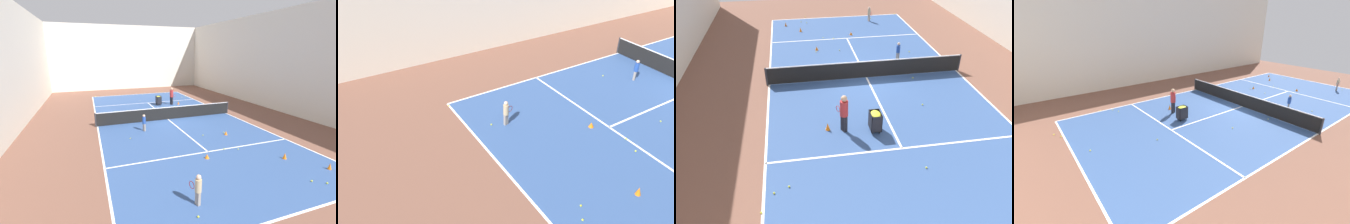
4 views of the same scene
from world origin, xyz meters
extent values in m
cube|color=white|center=(0.00, -11.61, 0.01)|extent=(10.77, 0.10, 0.00)
cube|color=white|center=(-5.39, 0.00, 0.01)|extent=(0.10, 23.23, 0.00)
cube|color=white|center=(0.00, -6.39, 0.01)|extent=(10.77, 0.10, 0.00)
cylinder|color=#2D2D33|center=(-5.49, 0.00, 0.51)|extent=(0.10, 0.10, 1.01)
cube|color=gray|center=(-2.50, -10.08, 0.26)|extent=(0.15, 0.21, 0.53)
cylinder|color=tan|center=(-2.50, -10.08, 0.76)|extent=(0.28, 0.28, 0.47)
sphere|color=beige|center=(-2.50, -10.08, 1.09)|extent=(0.18, 0.18, 0.18)
torus|color=#B22D2D|center=(-2.62, -9.80, 0.65)|extent=(0.09, 0.28, 0.28)
cube|color=gray|center=(-2.43, -2.01, 0.26)|extent=(0.18, 0.22, 0.52)
cylinder|color=#234799|center=(-2.43, -2.01, 0.75)|extent=(0.31, 0.31, 0.46)
sphere|color=beige|center=(-2.43, -2.01, 1.07)|extent=(0.17, 0.17, 0.17)
cone|color=orange|center=(-0.43, -7.04, 0.12)|extent=(0.23, 0.23, 0.23)
cone|color=orange|center=(3.22, -8.40, 0.16)|extent=(0.20, 0.20, 0.31)
sphere|color=yellow|center=(-5.17, -11.65, 0.04)|extent=(0.07, 0.07, 0.07)
sphere|color=yellow|center=(-2.77, -10.66, 0.04)|extent=(0.07, 0.07, 0.07)
sphere|color=yellow|center=(-3.60, -3.15, 0.04)|extent=(0.07, 0.07, 0.07)
sphere|color=yellow|center=(1.70, -6.71, 0.04)|extent=(0.07, 0.07, 0.07)
sphere|color=yellow|center=(0.97, -6.43, 0.04)|extent=(0.07, 0.07, 0.07)
sphere|color=yellow|center=(3.06, -10.71, 0.04)|extent=(0.07, 0.07, 0.07)
sphere|color=yellow|center=(0.89, -4.15, 0.04)|extent=(0.07, 0.07, 0.07)
sphere|color=yellow|center=(-2.55, 0.52, 0.04)|extent=(0.07, 0.07, 0.07)
sphere|color=yellow|center=(2.61, -10.37, 0.04)|extent=(0.07, 0.07, 0.07)
camera|label=1|loc=(-5.77, -16.11, 5.20)|focal=24.00mm
camera|label=2|loc=(7.42, -16.11, 8.36)|focal=35.00mm
camera|label=3|loc=(4.01, 16.11, 8.36)|focal=35.00mm
camera|label=4|loc=(-9.79, 12.93, 6.03)|focal=24.00mm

